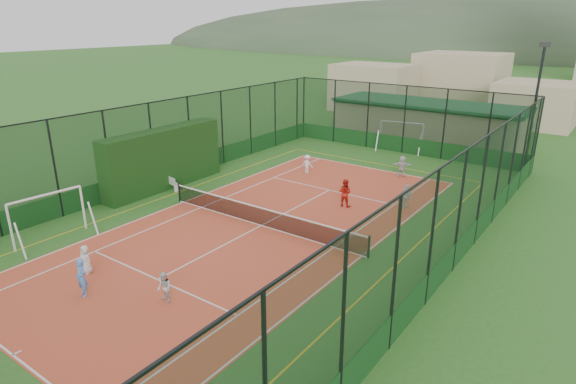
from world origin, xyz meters
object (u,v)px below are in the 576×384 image
child_near_left (86,259)px  floodlight_ne (534,111)px  child_far_left (307,164)px  child_far_right (406,197)px  child_far_back (402,166)px  clubhouse (428,121)px  futsal_goal_far (401,136)px  white_bench (171,182)px  child_near_mid (81,278)px  child_near_right (164,288)px  futsal_goal_near (49,217)px  coach (345,193)px

child_near_left → floodlight_ne: bearing=63.0°
child_far_left → child_near_left: bearing=91.3°
floodlight_ne → child_near_left: floodlight_ne is taller
floodlight_ne → child_far_right: (-3.80, -10.32, -3.45)m
floodlight_ne → child_far_back: (-6.23, -5.19, -3.43)m
child_near_left → child_far_right: child_far_right is taller
clubhouse → futsal_goal_far: size_ratio=4.56×
white_bench → child_far_left: 8.80m
child_far_back → clubhouse: bearing=-102.7°
child_far_left → child_near_mid: bearing=95.9°
child_near_right → child_far_left: 16.35m
child_far_left → child_far_back: child_far_back is taller
futsal_goal_near → child_near_right: (8.29, -0.49, -0.49)m
white_bench → futsal_goal_near: futsal_goal_near is taller
clubhouse → child_near_left: 29.80m
futsal_goal_near → child_far_back: futsal_goal_near is taller
floodlight_ne → clubhouse: bearing=147.9°
floodlight_ne → futsal_goal_far: (-9.02, 1.02, -3.05)m
child_near_mid → child_far_back: (3.65, 20.12, -0.04)m
futsal_goal_far → white_bench: bearing=-124.5°
child_near_left → child_far_left: size_ratio=0.96×
child_near_mid → futsal_goal_near: bearing=170.4°
floodlight_ne → child_near_right: 25.16m
clubhouse → white_bench: clubhouse is taller
white_bench → child_near_left: (5.12, -8.80, 0.17)m
child_far_left → futsal_goal_near: bearing=76.1°
futsal_goal_far → child_near_right: (1.90, -24.90, -0.49)m
child_far_right → coach: (-2.81, -1.61, 0.09)m
child_near_right → child_far_left: (-4.42, 15.74, 0.03)m
floodlight_ne → child_near_mid: 27.38m
child_near_right → coach: 11.96m
floodlight_ne → child_far_right: size_ratio=6.17×
clubhouse → child_far_back: (2.37, -10.59, -0.88)m
child_near_mid → child_near_left: bearing=152.7°
futsal_goal_far → child_far_right: bearing=-75.7°
clubhouse → child_far_left: size_ratio=12.41×
futsal_goal_far → child_near_right: 24.97m
child_near_right → clubhouse: bearing=110.1°
child_near_mid → child_near_right: child_near_mid is taller
futsal_goal_near → child_near_mid: bearing=-104.0°
white_bench → child_far_back: size_ratio=1.13×
white_bench → child_near_left: child_near_left is taller
child_far_right → child_far_back: (-2.43, 5.13, 0.01)m
clubhouse → futsal_goal_near: 29.59m
white_bench → child_near_mid: bearing=-45.5°
futsal_goal_far → coach: bearing=-89.8°
clubhouse → floodlight_ne: bearing=-32.1°
coach → child_near_left: bearing=66.4°
white_bench → child_far_left: size_ratio=1.26×
clubhouse → child_far_right: bearing=-73.0°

